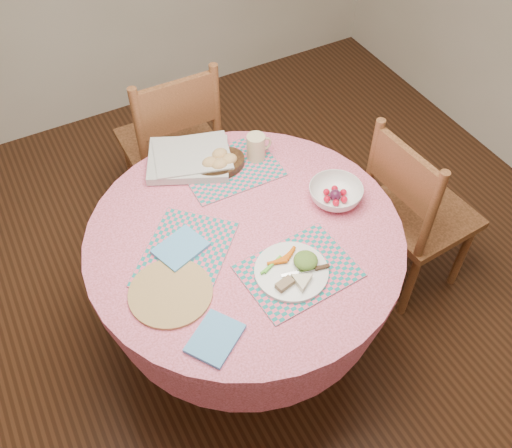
# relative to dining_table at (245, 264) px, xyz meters

# --- Properties ---
(ground) EXTENTS (4.00, 4.00, 0.00)m
(ground) POSITION_rel_dining_table_xyz_m (0.00, 0.00, -0.56)
(ground) COLOR #331C0F
(ground) RESTS_ON ground
(dining_table) EXTENTS (1.24, 1.24, 0.75)m
(dining_table) POSITION_rel_dining_table_xyz_m (0.00, 0.00, 0.00)
(dining_table) COLOR pink
(dining_table) RESTS_ON ground
(chair_right) EXTENTS (0.45, 0.47, 0.96)m
(chair_right) POSITION_rel_dining_table_xyz_m (0.84, -0.06, -0.05)
(chair_right) COLOR brown
(chair_right) RESTS_ON ground
(chair_back) EXTENTS (0.47, 0.45, 1.00)m
(chair_back) POSITION_rel_dining_table_xyz_m (0.05, 0.89, -0.03)
(chair_back) COLOR brown
(chair_back) RESTS_ON ground
(placemat_front) EXTENTS (0.42, 0.33, 0.01)m
(placemat_front) POSITION_rel_dining_table_xyz_m (0.09, -0.25, 0.20)
(placemat_front) COLOR #167C7A
(placemat_front) RESTS_ON dining_table
(placemat_left) EXTENTS (0.49, 0.50, 0.01)m
(placemat_left) POSITION_rel_dining_table_xyz_m (-0.24, 0.02, 0.20)
(placemat_left) COLOR #167C7A
(placemat_left) RESTS_ON dining_table
(placemat_back) EXTENTS (0.40, 0.31, 0.01)m
(placemat_back) POSITION_rel_dining_table_xyz_m (0.12, 0.35, 0.20)
(placemat_back) COLOR #167C7A
(placemat_back) RESTS_ON dining_table
(wicker_trivet) EXTENTS (0.30, 0.30, 0.01)m
(wicker_trivet) POSITION_rel_dining_table_xyz_m (-0.36, -0.12, 0.20)
(wicker_trivet) COLOR olive
(wicker_trivet) RESTS_ON dining_table
(napkin_near) EXTENTS (0.23, 0.22, 0.01)m
(napkin_near) POSITION_rel_dining_table_xyz_m (-0.30, -0.36, 0.20)
(napkin_near) COLOR #549CD9
(napkin_near) RESTS_ON dining_table
(napkin_far) EXTENTS (0.22, 0.19, 0.01)m
(napkin_far) POSITION_rel_dining_table_xyz_m (-0.25, 0.04, 0.21)
(napkin_far) COLOR #549CD9
(napkin_far) RESTS_ON placemat_left
(dinner_plate) EXTENTS (0.27, 0.27, 0.05)m
(dinner_plate) POSITION_rel_dining_table_xyz_m (0.07, -0.26, 0.22)
(dinner_plate) COLOR white
(dinner_plate) RESTS_ON placemat_front
(bread_bowl) EXTENTS (0.23, 0.23, 0.08)m
(bread_bowl) POSITION_rel_dining_table_xyz_m (0.08, 0.38, 0.23)
(bread_bowl) COLOR black
(bread_bowl) RESTS_ON placemat_back
(latte_mug) EXTENTS (0.12, 0.08, 0.12)m
(latte_mug) POSITION_rel_dining_table_xyz_m (0.25, 0.36, 0.26)
(latte_mug) COLOR beige
(latte_mug) RESTS_ON placemat_back
(fruit_bowl) EXTENTS (0.29, 0.29, 0.07)m
(fruit_bowl) POSITION_rel_dining_table_xyz_m (0.41, -0.01, 0.23)
(fruit_bowl) COLOR white
(fruit_bowl) RESTS_ON dining_table
(newspaper_stack) EXTENTS (0.42, 0.39, 0.04)m
(newspaper_stack) POSITION_rel_dining_table_xyz_m (-0.02, 0.47, 0.22)
(newspaper_stack) COLOR silver
(newspaper_stack) RESTS_ON dining_table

